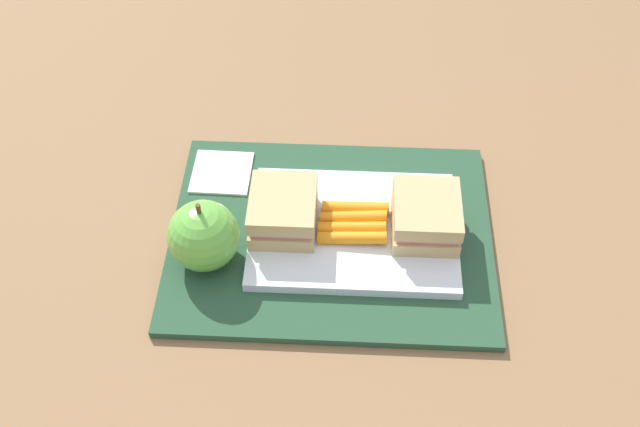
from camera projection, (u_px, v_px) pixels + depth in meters
ground_plane at (331, 238)px, 0.85m from camera, size 2.40×2.40×0.00m
lunchbag_mat at (331, 235)px, 0.84m from camera, size 0.36×0.28×0.01m
food_tray at (353, 230)px, 0.83m from camera, size 0.23×0.17×0.01m
sandwich_half_left at (426, 216)px, 0.81m from camera, size 0.07×0.08×0.04m
sandwich_half_right at (283, 211)px, 0.82m from camera, size 0.07×0.08×0.04m
carrot_sticks_bundle at (353, 223)px, 0.82m from camera, size 0.08×0.06×0.02m
apple at (204, 236)px, 0.79m from camera, size 0.08×0.08×0.09m
paper_napkin at (222, 172)px, 0.90m from camera, size 0.07×0.07×0.00m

